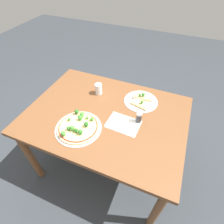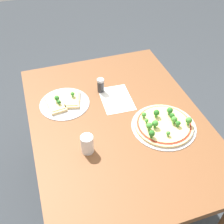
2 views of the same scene
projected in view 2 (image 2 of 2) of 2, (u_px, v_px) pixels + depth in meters
name	position (u px, v px, depth m)	size (l,w,h in m)	color
ground_plane	(116.00, 192.00, 2.07)	(8.00, 8.00, 0.00)	#33383D
dining_table	(117.00, 131.00, 1.62)	(1.28, 0.95, 0.75)	brown
pizza_tray_whole	(164.00, 124.00, 1.51)	(0.35, 0.35, 0.07)	#B7B7BC
pizza_tray_slice	(64.00, 102.00, 1.65)	(0.29, 0.29, 0.06)	#B7B7BC
drinking_cup	(87.00, 144.00, 1.36)	(0.06, 0.06, 0.10)	white
condiment_shaker	(101.00, 85.00, 1.71)	(0.04, 0.04, 0.09)	#333338
paper_menu	(116.00, 99.00, 1.69)	(0.25, 0.18, 0.00)	white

